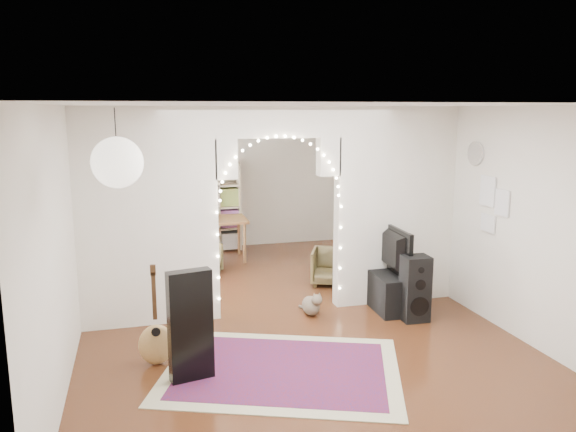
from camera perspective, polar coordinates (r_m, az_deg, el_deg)
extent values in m
plane|color=black|center=(7.65, -0.95, -9.55)|extent=(7.50, 7.50, 0.00)
cube|color=white|center=(7.18, -1.02, 11.12)|extent=(5.00, 7.50, 0.02)
cube|color=silver|center=(10.93, -5.83, 3.84)|extent=(5.00, 0.02, 2.70)
cube|color=silver|center=(3.88, 12.94, -9.15)|extent=(5.00, 0.02, 2.70)
cube|color=silver|center=(7.12, -20.89, -0.52)|extent=(0.02, 7.50, 2.70)
cube|color=silver|center=(8.26, 16.08, 1.25)|extent=(0.02, 7.50, 2.70)
cube|color=silver|center=(7.08, -14.04, -0.19)|extent=(1.70, 0.20, 2.70)
cube|color=silver|center=(7.86, 10.77, 1.01)|extent=(1.70, 0.20, 2.70)
cube|color=silver|center=(7.18, -1.01, 9.52)|extent=(1.60, 0.20, 0.40)
cube|color=white|center=(8.86, -19.68, 2.64)|extent=(0.04, 1.20, 1.40)
cylinder|color=white|center=(7.66, 18.56, 6.05)|extent=(0.03, 0.31, 0.31)
sphere|color=white|center=(4.58, -16.95, 5.22)|extent=(0.40, 0.40, 0.40)
cube|color=maroon|center=(6.02, -0.60, -15.34)|extent=(2.89, 2.55, 0.02)
cube|color=black|center=(5.69, -9.88, -10.96)|extent=(0.45, 0.23, 1.13)
ellipsoid|color=#B78949|center=(6.15, -13.29, -11.17)|extent=(0.38, 0.18, 0.44)
cube|color=#311D0D|center=(6.02, -13.45, -7.90)|extent=(0.05, 0.03, 0.51)
cube|color=#311D0D|center=(5.94, -13.56, -5.36)|extent=(0.06, 0.04, 0.11)
ellipsoid|color=brown|center=(7.46, 2.34, -9.09)|extent=(0.30, 0.39, 0.25)
sphere|color=brown|center=(7.30, 2.94, -8.51)|extent=(0.17, 0.17, 0.14)
cone|color=brown|center=(7.27, 2.67, -8.00)|extent=(0.05, 0.05, 0.05)
cone|color=brown|center=(7.29, 3.21, -7.95)|extent=(0.05, 0.05, 0.05)
cylinder|color=brown|center=(7.64, 1.60, -9.25)|extent=(0.09, 0.23, 0.08)
cube|color=black|center=(7.35, 12.80, -7.19)|extent=(0.34, 0.30, 0.85)
cylinder|color=black|center=(7.29, 13.23, -8.94)|extent=(0.25, 0.03, 0.24)
cylinder|color=black|center=(7.20, 13.32, -6.82)|extent=(0.13, 0.03, 0.13)
cylinder|color=black|center=(7.14, 13.39, -5.38)|extent=(0.08, 0.02, 0.08)
cube|color=black|center=(7.81, 9.80, -7.35)|extent=(0.44, 1.02, 0.50)
imported|color=black|center=(7.65, 9.94, -3.36)|extent=(0.18, 1.08, 0.62)
cube|color=#C3B28D|center=(10.66, -9.30, 0.83)|extent=(1.69, 0.97, 1.69)
cube|color=brown|center=(10.01, -7.70, -0.43)|extent=(1.21, 0.82, 0.05)
cylinder|color=brown|center=(9.74, -10.47, -3.10)|extent=(0.05, 0.05, 0.70)
cylinder|color=brown|center=(9.85, -4.42, -2.79)|extent=(0.05, 0.05, 0.70)
cylinder|color=brown|center=(10.36, -10.71, -2.28)|extent=(0.05, 0.05, 0.70)
cylinder|color=brown|center=(10.47, -5.02, -1.99)|extent=(0.05, 0.05, 0.70)
imported|color=silver|center=(9.99, -7.72, 0.25)|extent=(0.19, 0.19, 0.19)
imported|color=brown|center=(9.41, -8.82, -4.11)|extent=(0.70, 0.71, 0.52)
imported|color=brown|center=(8.70, 4.45, -5.14)|extent=(0.79, 0.80, 0.55)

